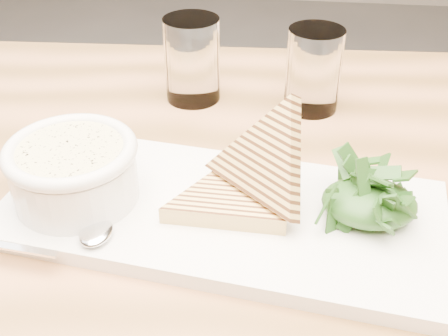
# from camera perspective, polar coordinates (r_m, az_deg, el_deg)

# --- Properties ---
(table_top) EXTENTS (1.35, 0.94, 0.04)m
(table_top) POSITION_cam_1_polar(r_m,az_deg,el_deg) (0.60, 1.30, -5.92)
(table_top) COLOR #B17446
(table_top) RESTS_ON ground
(platter) EXTENTS (0.46, 0.25, 0.02)m
(platter) POSITION_cam_1_polar(r_m,az_deg,el_deg) (0.57, -0.24, -4.57)
(platter) COLOR white
(platter) RESTS_ON table_top
(soup_bowl) EXTENTS (0.13, 0.13, 0.05)m
(soup_bowl) POSITION_cam_1_polar(r_m,az_deg,el_deg) (0.58, -14.91, -0.87)
(soup_bowl) COLOR white
(soup_bowl) RESTS_ON platter
(soup) EXTENTS (0.11, 0.11, 0.01)m
(soup) POSITION_cam_1_polar(r_m,az_deg,el_deg) (0.57, -15.35, 1.58)
(soup) COLOR beige
(soup) RESTS_ON soup_bowl
(bowl_rim) EXTENTS (0.13, 0.13, 0.01)m
(bowl_rim) POSITION_cam_1_polar(r_m,az_deg,el_deg) (0.57, -15.38, 1.75)
(bowl_rim) COLOR white
(bowl_rim) RESTS_ON soup_bowl
(sandwich_flat) EXTENTS (0.14, 0.14, 0.02)m
(sandwich_flat) POSITION_cam_1_polar(r_m,az_deg,el_deg) (0.56, 0.32, -3.25)
(sandwich_flat) COLOR tan
(sandwich_flat) RESTS_ON platter
(sandwich_lean) EXTENTS (0.20, 0.20, 0.16)m
(sandwich_lean) POSITION_cam_1_polar(r_m,az_deg,el_deg) (0.55, 4.18, 0.66)
(sandwich_lean) COLOR tan
(sandwich_lean) RESTS_ON sandwich_flat
(salad_base) EXTENTS (0.09, 0.07, 0.04)m
(salad_base) POSITION_cam_1_polar(r_m,az_deg,el_deg) (0.56, 14.53, -3.44)
(salad_base) COLOR #194313
(salad_base) RESTS_ON platter
(arugula_pile) EXTENTS (0.11, 0.10, 0.05)m
(arugula_pile) POSITION_cam_1_polar(r_m,az_deg,el_deg) (0.55, 14.67, -2.68)
(arugula_pile) COLOR #2A4F1C
(arugula_pile) RESTS_ON platter
(spoon_bowl) EXTENTS (0.03, 0.04, 0.01)m
(spoon_bowl) POSITION_cam_1_polar(r_m,az_deg,el_deg) (0.54, -12.85, -6.42)
(spoon_bowl) COLOR silver
(spoon_bowl) RESTS_ON platter
(spoon_handle) EXTENTS (0.10, 0.02, 0.00)m
(spoon_handle) POSITION_cam_1_polar(r_m,az_deg,el_deg) (0.55, -21.30, -7.39)
(spoon_handle) COLOR silver
(spoon_handle) RESTS_ON platter
(glass_near) EXTENTS (0.08, 0.08, 0.11)m
(glass_near) POSITION_cam_1_polar(r_m,az_deg,el_deg) (0.77, -3.25, 10.92)
(glass_near) COLOR white
(glass_near) RESTS_ON table_top
(glass_far) EXTENTS (0.07, 0.07, 0.11)m
(glass_far) POSITION_cam_1_polar(r_m,az_deg,el_deg) (0.76, 9.07, 9.81)
(glass_far) COLOR white
(glass_far) RESTS_ON table_top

